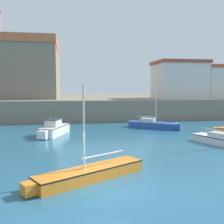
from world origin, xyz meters
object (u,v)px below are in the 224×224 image
at_px(sailboat_blue_3, 153,124).
at_px(harbor_shed_near_wharf, 179,80).
at_px(church, 25,67).
at_px(motorboat_white_1, 54,129).
at_px(harbor_shed_far_end, 223,82).
at_px(sailboat_orange_2, 90,173).

height_order(sailboat_blue_3, harbor_shed_near_wharf, harbor_shed_near_wharf).
bearing_deg(church, motorboat_white_1, -74.24).
relative_size(sailboat_blue_3, harbor_shed_far_end, 0.64).
xyz_separation_m(sailboat_blue_3, church, (-16.65, 17.17, 7.70)).
xyz_separation_m(motorboat_white_1, harbor_shed_far_end, (27.29, 14.52, 5.06)).
xyz_separation_m(church, harbor_shed_far_end, (32.85, -5.18, -2.51)).
xyz_separation_m(sailboat_orange_2, harbor_shed_near_wharf, (16.75, 27.54, 5.63)).
distance_m(church, harbor_shed_far_end, 33.35).
bearing_deg(sailboat_orange_2, sailboat_blue_3, 61.52).
relative_size(sailboat_orange_2, church, 0.40).
height_order(sailboat_blue_3, harbor_shed_far_end, harbor_shed_far_end).
xyz_separation_m(harbor_shed_near_wharf, harbor_shed_far_end, (8.00, 0.21, -0.32)).
bearing_deg(sailboat_orange_2, harbor_shed_far_end, 48.27).
relative_size(motorboat_white_1, church, 0.33).
height_order(sailboat_orange_2, harbor_shed_far_end, harbor_shed_far_end).
relative_size(sailboat_orange_2, sailboat_blue_3, 1.17).
height_order(motorboat_white_1, harbor_shed_far_end, harbor_shed_far_end).
distance_m(sailboat_blue_3, harbor_shed_far_end, 20.80).
height_order(motorboat_white_1, sailboat_orange_2, sailboat_orange_2).
height_order(sailboat_orange_2, sailboat_blue_3, sailboat_orange_2).
bearing_deg(harbor_shed_near_wharf, motorboat_white_1, -143.42).
bearing_deg(motorboat_white_1, church, 105.76).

